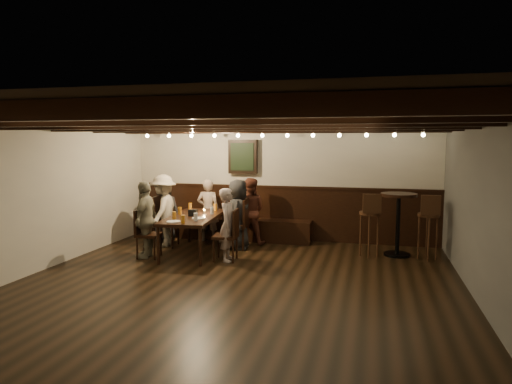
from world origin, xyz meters
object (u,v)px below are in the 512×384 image
(person_bench_right, at_px, (249,211))
(person_left_far, at_px, (146,219))
(high_top_table, at_px, (398,215))
(chair_left_near, at_px, (165,231))
(person_bench_centre, at_px, (208,210))
(person_right_near, at_px, (238,214))
(bar_stool_right, at_px, (428,235))
(chair_left_far, at_px, (148,243))
(chair_right_far, at_px, (227,245))
(chair_right_near, at_px, (237,234))
(bar_stool_left, at_px, (369,233))
(person_left_near, at_px, (164,211))
(dining_table, at_px, (194,219))
(person_bench_left, at_px, (164,210))
(person_right_far, at_px, (228,225))

(person_bench_right, relative_size, person_left_far, 0.98)
(high_top_table, bearing_deg, chair_left_near, -175.46)
(person_bench_centre, xyz_separation_m, high_top_table, (3.77, -0.32, 0.10))
(person_right_near, height_order, bar_stool_right, person_right_near)
(chair_left_far, xyz_separation_m, chair_right_far, (1.43, 0.14, 0.01))
(bar_stool_right, bearing_deg, person_bench_right, 170.17)
(chair_right_near, xyz_separation_m, bar_stool_left, (2.50, 0.00, 0.13))
(chair_right_far, relative_size, person_left_far, 0.66)
(bar_stool_left, bearing_deg, chair_left_far, -177.15)
(person_left_far, height_order, bar_stool_right, person_left_far)
(person_right_near, relative_size, bar_stool_right, 1.16)
(person_left_near, bearing_deg, bar_stool_left, 86.41)
(chair_left_near, xyz_separation_m, person_bench_right, (1.57, 0.61, 0.37))
(dining_table, bearing_deg, chair_right_near, 31.99)
(chair_left_far, relative_size, chair_right_far, 0.96)
(person_bench_centre, relative_size, bar_stool_right, 1.12)
(chair_left_near, bearing_deg, person_bench_left, -158.29)
(chair_left_far, distance_m, person_right_far, 1.51)
(person_bench_left, distance_m, person_right_near, 1.71)
(person_bench_left, bearing_deg, dining_table, 135.00)
(person_right_near, relative_size, bar_stool_left, 1.16)
(person_left_far, bearing_deg, bar_stool_right, 96.93)
(chair_right_far, height_order, high_top_table, high_top_table)
(bar_stool_left, bearing_deg, bar_stool_right, -9.46)
(person_bench_left, bearing_deg, high_top_table, 173.30)
(bar_stool_right, bearing_deg, person_right_near, 178.00)
(chair_left_near, distance_m, person_left_near, 0.41)
(person_right_near, bearing_deg, dining_table, 120.96)
(person_bench_centre, bearing_deg, chair_right_near, 140.21)
(person_right_near, bearing_deg, person_bench_left, 74.74)
(chair_left_far, bearing_deg, person_bench_left, -172.33)
(person_bench_left, bearing_deg, chair_right_near, 164.48)
(chair_right_near, bearing_deg, bar_stool_right, -94.89)
(bar_stool_left, bearing_deg, chair_right_near, 167.70)
(bar_stool_right, bearing_deg, chair_right_far, -167.26)
(chair_left_far, height_order, chair_right_far, chair_right_far)
(person_right_near, bearing_deg, person_left_near, 90.00)
(person_left_near, relative_size, bar_stool_right, 1.23)
(person_right_near, xyz_separation_m, high_top_table, (2.96, 0.20, 0.08))
(person_left_far, relative_size, bar_stool_right, 1.19)
(dining_table, height_order, person_right_far, person_right_far)
(dining_table, relative_size, bar_stool_right, 1.68)
(chair_right_far, bearing_deg, dining_table, 57.96)
(chair_left_near, distance_m, person_bench_centre, 1.00)
(chair_left_near, distance_m, chair_left_far, 0.90)
(person_left_far, bearing_deg, person_left_near, 180.00)
(person_right_far, relative_size, bar_stool_left, 1.10)
(person_bench_left, height_order, person_bench_centre, person_bench_left)
(dining_table, xyz_separation_m, person_right_far, (0.79, -0.37, -0.01))
(chair_left_near, bearing_deg, chair_left_far, 0.17)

